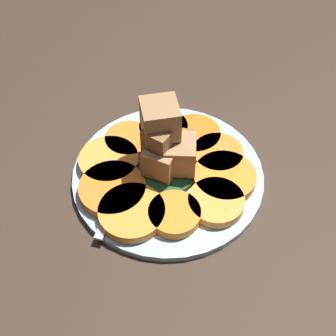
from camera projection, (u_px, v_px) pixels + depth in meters
The scene contains 14 objects.
table_slab at pixel (168, 183), 63.67cm from camera, with size 120.00×120.00×2.00cm, color #38281E.
plate at pixel (168, 176), 62.50cm from camera, with size 25.42×25.42×1.05cm.
carrot_slice_0 at pixel (224, 177), 60.70cm from camera, with size 8.20×8.20×1.36cm, color orange.
carrot_slice_1 at pixel (218, 154), 63.25cm from camera, with size 6.85×6.85×1.36cm, color orange.
carrot_slice_2 at pixel (195, 135), 65.51cm from camera, with size 7.27×7.27×1.36cm, color orange.
carrot_slice_3 at pixel (163, 129), 66.31cm from camera, with size 6.93×6.93×1.36cm, color #D66114.
carrot_slice_4 at pixel (128, 140), 64.89cm from camera, with size 6.46×6.46×1.36cm, color orange.
carrot_slice_5 at pixel (109, 161), 62.50cm from camera, with size 8.02×8.02×1.36cm, color orange.
carrot_slice_6 at pixel (112, 189), 59.46cm from camera, with size 8.58×8.58×1.36cm, color orange.
carrot_slice_7 at pixel (132, 212), 57.20cm from camera, with size 8.26×8.26×1.36cm, color orange.
carrot_slice_8 at pixel (174, 214), 57.02cm from camera, with size 6.48×6.48×1.36cm, color orange.
carrot_slice_9 at pixel (216, 202), 58.17cm from camera, with size 7.07×7.07×1.36cm, color #F99438.
center_pile at pixel (168, 150), 59.12cm from camera, with size 8.47×7.59×10.56cm.
fork at pixel (124, 180), 61.06cm from camera, with size 17.71×5.75×0.40cm.
Camera 1 is at (39.09, 1.49, 51.27)cm, focal length 50.00 mm.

